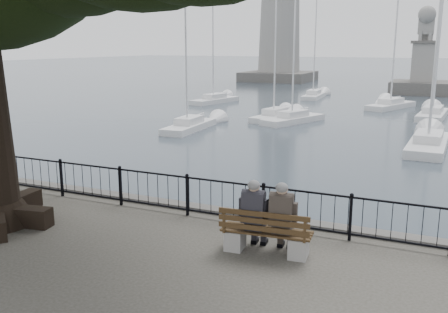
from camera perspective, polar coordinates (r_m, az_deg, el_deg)
The scene contains 14 objects.
harbor at distance 12.79m, azimuth 0.93°, elevation -8.76°, with size 260.00×260.00×1.20m.
railing at distance 12.00m, azimuth 0.00°, elevation -4.85°, with size 22.06×0.06×1.00m.
bench at distance 10.29m, azimuth 4.80°, elevation -9.25°, with size 1.89×0.72×0.98m.
person_left at distance 10.32m, azimuth 3.59°, elevation -6.96°, with size 0.47×0.79×1.55m.
person_right at distance 10.19m, azimuth 6.71°, elevation -7.28°, with size 0.47×0.79×1.55m.
lion_monument at distance 58.00m, azimuth 21.76°, elevation 8.98°, with size 6.24×6.24×9.15m.
sailboat_a at distance 30.97m, azimuth -3.98°, elevation 3.58°, with size 1.78×5.39×9.38m.
sailboat_b at distance 34.13m, azimuth 7.91°, elevation 4.42°, with size 3.30×5.51×11.26m.
sailboat_c at distance 27.22m, azimuth 22.30°, elevation 1.54°, with size 1.94×6.23×13.13m.
sailboat_e at distance 45.39m, azimuth -1.08°, elevation 6.63°, with size 2.69×5.72×13.19m.
sailboat_f at distance 38.98m, azimuth 22.74°, elevation 4.63°, with size 2.10×6.11×13.46m.
sailboat_h at distance 50.14m, azimuth 10.22°, elevation 6.99°, with size 1.70×5.31×12.48m.
sailboat_i at distance 35.37m, azimuth 5.85°, elevation 4.77°, with size 2.25×5.25×11.25m.
sailboat_j at distance 43.64m, azimuth 18.53°, elevation 5.67°, with size 3.59×6.02×11.69m.
Camera 1 is at (4.68, -7.94, 4.18)m, focal length 40.00 mm.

